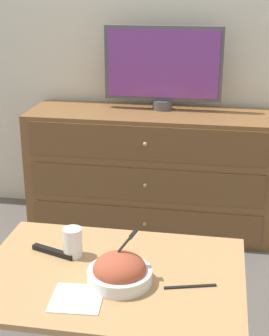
% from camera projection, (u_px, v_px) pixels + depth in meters
% --- Properties ---
extents(ground_plane, '(12.00, 12.00, 0.00)m').
position_uv_depth(ground_plane, '(161.00, 209.00, 3.30)').
color(ground_plane, '#56514C').
extents(dresser, '(1.38, 0.45, 0.69)m').
position_uv_depth(dresser, '(151.00, 171.00, 2.96)').
color(dresser, brown).
rests_on(dresser, ground_plane).
extents(tv, '(0.65, 0.11, 0.46)m').
position_uv_depth(tv, '(163.00, 66.00, 2.84)').
color(tv, '#515156').
rests_on(tv, dresser).
extents(coffee_table, '(0.87, 0.62, 0.48)m').
position_uv_depth(coffee_table, '(111.00, 291.00, 1.70)').
color(coffee_table, tan).
rests_on(coffee_table, ground_plane).
extents(takeout_bowl, '(0.21, 0.21, 0.17)m').
position_uv_depth(takeout_bowl, '(120.00, 272.00, 1.62)').
color(takeout_bowl, silver).
rests_on(takeout_bowl, coffee_table).
extents(drink_cup, '(0.07, 0.07, 0.10)m').
position_uv_depth(drink_cup, '(73.00, 244.00, 1.77)').
color(drink_cup, beige).
rests_on(drink_cup, coffee_table).
extents(napkin, '(0.16, 0.16, 0.00)m').
position_uv_depth(napkin, '(77.00, 299.00, 1.54)').
color(napkin, white).
rests_on(napkin, coffee_table).
extents(knife, '(0.16, 0.05, 0.01)m').
position_uv_depth(knife, '(190.00, 287.00, 1.60)').
color(knife, black).
rests_on(knife, coffee_table).
extents(remote_control, '(0.17, 0.08, 0.02)m').
position_uv_depth(remote_control, '(53.00, 252.00, 1.79)').
color(remote_control, black).
rests_on(remote_control, coffee_table).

